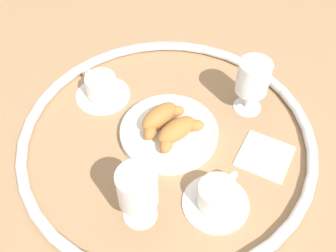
# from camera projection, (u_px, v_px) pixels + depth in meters

# --- Properties ---
(ground_plane) EXTENTS (2.20, 2.20, 0.00)m
(ground_plane) POSITION_uv_depth(u_px,v_px,m) (167.00, 139.00, 0.91)
(ground_plane) COLOR #997551
(table_chrome_rim) EXTENTS (0.67, 0.67, 0.02)m
(table_chrome_rim) POSITION_uv_depth(u_px,v_px,m) (167.00, 136.00, 0.90)
(table_chrome_rim) COLOR silver
(table_chrome_rim) RESTS_ON ground_plane
(pastry_plate) EXTENTS (0.23, 0.23, 0.02)m
(pastry_plate) POSITION_uv_depth(u_px,v_px,m) (168.00, 131.00, 0.91)
(pastry_plate) COLOR white
(pastry_plate) RESTS_ON ground_plane
(croissant_large) EXTENTS (0.12, 0.10, 0.04)m
(croissant_large) POSITION_uv_depth(u_px,v_px,m) (160.00, 117.00, 0.90)
(croissant_large) COLOR #AD6B33
(croissant_large) RESTS_ON pastry_plate
(croissant_small) EXTENTS (0.12, 0.10, 0.04)m
(croissant_small) POSITION_uv_depth(u_px,v_px,m) (178.00, 131.00, 0.88)
(croissant_small) COLOR #AD6B33
(croissant_small) RESTS_ON pastry_plate
(coffee_cup_near) EXTENTS (0.14, 0.14, 0.06)m
(coffee_cup_near) POSITION_uv_depth(u_px,v_px,m) (101.00, 88.00, 0.98)
(coffee_cup_near) COLOR white
(coffee_cup_near) RESTS_ON ground_plane
(coffee_cup_far) EXTENTS (0.14, 0.14, 0.06)m
(coffee_cup_far) POSITION_uv_depth(u_px,v_px,m) (217.00, 197.00, 0.78)
(coffee_cup_far) COLOR white
(coffee_cup_far) RESTS_ON ground_plane
(juice_glass_left) EXTENTS (0.08, 0.08, 0.14)m
(juice_glass_left) POSITION_uv_depth(u_px,v_px,m) (138.00, 189.00, 0.71)
(juice_glass_left) COLOR white
(juice_glass_left) RESTS_ON ground_plane
(juice_glass_right) EXTENTS (0.08, 0.08, 0.14)m
(juice_glass_right) POSITION_uv_depth(u_px,v_px,m) (253.00, 79.00, 0.90)
(juice_glass_right) COLOR white
(juice_glass_right) RESTS_ON ground_plane
(folded_napkin) EXTENTS (0.13, 0.13, 0.01)m
(folded_napkin) POSITION_uv_depth(u_px,v_px,m) (265.00, 156.00, 0.88)
(folded_napkin) COLOR silver
(folded_napkin) RESTS_ON ground_plane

